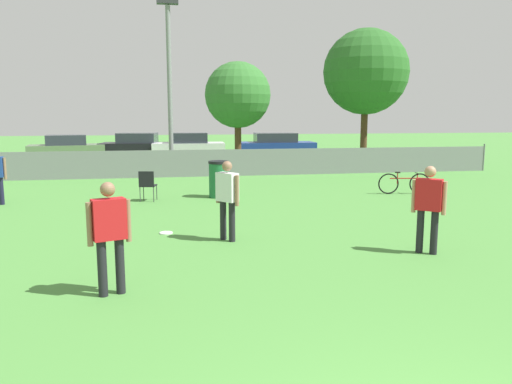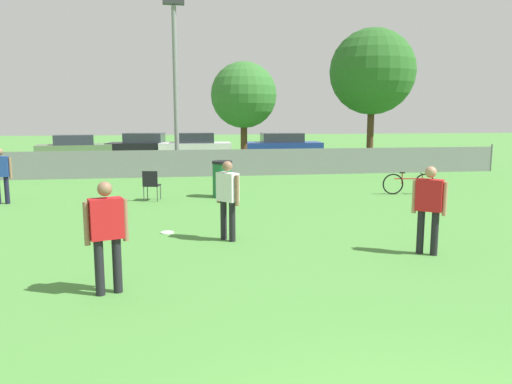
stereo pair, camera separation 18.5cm
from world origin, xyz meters
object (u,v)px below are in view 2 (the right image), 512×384
object	(u,v)px
folding_chair_sideline	(151,183)
parked_car_blue	(282,146)
parked_car_dark	(145,146)
parked_car_white	(195,147)
spectator_in_blue	(1,172)
frisbee_disc	(167,232)
bicycle_sideline	(409,184)
parked_car_olive	(75,148)
player_thrower_red	(107,229)
player_receiver_white	(228,195)
player_defender_red	(429,204)
light_pole	(175,70)
trash_bin	(222,179)
tree_far_right	(372,72)
tree_near_pole	(244,95)

from	to	relation	value
folding_chair_sideline	parked_car_blue	world-z (taller)	parked_car_blue
parked_car_dark	parked_car_white	world-z (taller)	parked_car_white
spectator_in_blue	folding_chair_sideline	size ratio (longest dim) A/B	1.77
frisbee_disc	bicycle_sideline	bearing A→B (deg)	28.91
parked_car_olive	parked_car_dark	xyz separation A→B (m)	(3.71, 0.58, 0.03)
parked_car_white	player_thrower_red	bearing A→B (deg)	-93.68
parked_car_olive	player_thrower_red	bearing A→B (deg)	-86.15
player_receiver_white	frisbee_disc	world-z (taller)	player_receiver_white
player_defender_red	parked_car_blue	bearing A→B (deg)	123.89
parked_car_dark	folding_chair_sideline	bearing A→B (deg)	-77.45
bicycle_sideline	parked_car_blue	distance (m)	14.12
light_pole	parked_car_olive	distance (m)	9.18
frisbee_disc	parked_car_blue	xyz separation A→B (m)	(6.30, 18.20, 0.67)
player_receiver_white	bicycle_sideline	xyz separation A→B (m)	(6.27, 4.96, -0.59)
parked_car_white	parked_car_blue	size ratio (longest dim) A/B	0.86
trash_bin	tree_far_right	bearing A→B (deg)	44.85
tree_near_pole	player_defender_red	distance (m)	15.98
player_defender_red	player_thrower_red	size ratio (longest dim) A/B	1.00
light_pole	trash_bin	size ratio (longest dim) A/B	6.57
tree_far_right	spectator_in_blue	distance (m)	16.57
player_defender_red	player_thrower_red	bearing A→B (deg)	-129.34
tree_far_right	bicycle_sideline	distance (m)	9.32
player_receiver_white	folding_chair_sideline	xyz separation A→B (m)	(-1.77, 4.97, -0.41)
trash_bin	parked_car_blue	bearing A→B (deg)	71.01
player_receiver_white	parked_car_olive	distance (m)	19.75
tree_far_right	trash_bin	bearing A→B (deg)	-135.15
light_pole	tree_near_pole	distance (m)	3.82
player_defender_red	tree_far_right	bearing A→B (deg)	110.63
parked_car_white	parked_car_blue	world-z (taller)	parked_car_white
player_defender_red	trash_bin	distance (m)	7.59
light_pole	bicycle_sideline	xyz separation A→B (m)	(7.29, -7.38, -4.07)
tree_near_pole	parked_car_olive	bearing A→B (deg)	153.06
spectator_in_blue	parked_car_blue	distance (m)	17.72
folding_chair_sideline	parked_car_dark	bearing A→B (deg)	-73.94
tree_far_right	parked_car_white	xyz separation A→B (m)	(-8.19, 5.29, -3.77)
light_pole	parked_car_dark	distance (m)	8.02
bicycle_sideline	parked_car_blue	world-z (taller)	parked_car_blue
spectator_in_blue	frisbee_disc	bearing A→B (deg)	135.36
player_receiver_white	player_thrower_red	size ratio (longest dim) A/B	1.00
tree_near_pole	folding_chair_sideline	size ratio (longest dim) A/B	5.57
frisbee_disc	parked_car_olive	bearing A→B (deg)	106.71
folding_chair_sideline	parked_car_dark	distance (m)	14.28
tree_far_right	player_defender_red	distance (m)	15.78
tree_near_pole	folding_chair_sideline	bearing A→B (deg)	-113.22
light_pole	folding_chair_sideline	world-z (taller)	light_pole
player_thrower_red	parked_car_white	world-z (taller)	player_thrower_red
player_thrower_red	spectator_in_blue	size ratio (longest dim) A/B	1.02
folding_chair_sideline	parked_car_olive	size ratio (longest dim) A/B	0.22
player_defender_red	trash_bin	bearing A→B (deg)	152.72
player_receiver_white	bicycle_sideline	size ratio (longest dim) A/B	0.97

